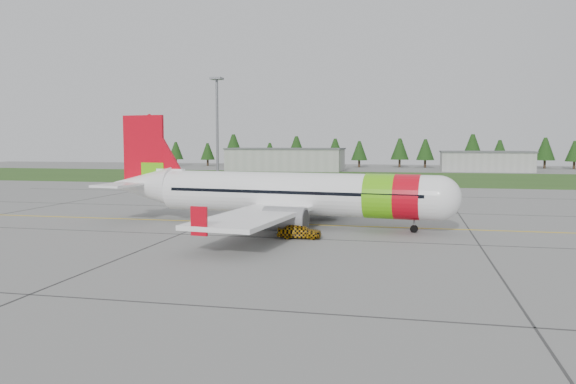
# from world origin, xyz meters

# --- Properties ---
(ground) EXTENTS (320.00, 320.00, 0.00)m
(ground) POSITION_xyz_m (0.00, 0.00, 0.00)
(ground) COLOR gray
(ground) RESTS_ON ground
(aircraft) EXTENTS (35.72, 33.14, 10.83)m
(aircraft) POSITION_xyz_m (-7.02, 6.80, 3.12)
(aircraft) COLOR white
(aircraft) RESTS_ON ground
(follow_me_car) EXTENTS (1.36, 1.57, 3.71)m
(follow_me_car) POSITION_xyz_m (-4.40, 0.16, 1.85)
(follow_me_car) COLOR orange
(follow_me_car) RESTS_ON ground
(service_van) EXTENTS (2.19, 2.14, 4.80)m
(service_van) POSITION_xyz_m (-28.76, 59.01, 2.40)
(service_van) COLOR silver
(service_van) RESTS_ON ground
(grass_strip) EXTENTS (320.00, 50.00, 0.03)m
(grass_strip) POSITION_xyz_m (0.00, 82.00, 0.01)
(grass_strip) COLOR #30561E
(grass_strip) RESTS_ON ground
(taxi_guideline) EXTENTS (120.00, 0.25, 0.02)m
(taxi_guideline) POSITION_xyz_m (0.00, 8.00, 0.01)
(taxi_guideline) COLOR gold
(taxi_guideline) RESTS_ON ground
(hangar_west) EXTENTS (32.00, 14.00, 6.00)m
(hangar_west) POSITION_xyz_m (-30.00, 110.00, 3.00)
(hangar_west) COLOR #A8A8A3
(hangar_west) RESTS_ON ground
(hangar_east) EXTENTS (24.00, 12.00, 5.20)m
(hangar_east) POSITION_xyz_m (25.00, 118.00, 2.60)
(hangar_east) COLOR #A8A8A3
(hangar_east) RESTS_ON ground
(floodlight_mast) EXTENTS (0.50, 0.50, 20.00)m
(floodlight_mast) POSITION_xyz_m (-32.00, 58.00, 10.00)
(floodlight_mast) COLOR slate
(floodlight_mast) RESTS_ON ground
(treeline) EXTENTS (160.00, 8.00, 10.00)m
(treeline) POSITION_xyz_m (0.00, 138.00, 5.00)
(treeline) COLOR #1C3F14
(treeline) RESTS_ON ground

